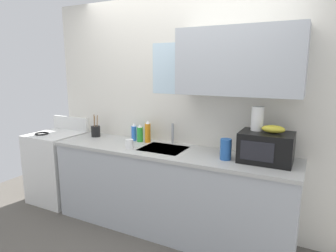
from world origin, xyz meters
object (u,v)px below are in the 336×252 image
(microwave, at_px, (266,147))
(utensil_crock, at_px, (96,131))
(dish_soap_bottle_blue, at_px, (134,132))
(stove_range, at_px, (58,166))
(cereal_canister, at_px, (226,149))
(banana_bunch, at_px, (273,129))
(paper_towel_roll, at_px, (257,119))
(dish_soap_bottle_green, at_px, (140,134))
(mug_white, at_px, (129,144))
(dish_soap_bottle_orange, at_px, (148,132))

(microwave, relative_size, utensil_crock, 1.64)
(dish_soap_bottle_blue, bearing_deg, utensil_crock, -174.87)
(stove_range, relative_size, cereal_canister, 5.57)
(banana_bunch, bearing_deg, microwave, -178.23)
(paper_towel_roll, relative_size, dish_soap_bottle_blue, 1.07)
(dish_soap_bottle_green, bearing_deg, cereal_canister, -10.98)
(stove_range, xyz_separation_m, cereal_canister, (2.27, -0.05, 0.54))
(microwave, distance_m, mug_white, 1.36)
(microwave, height_order, dish_soap_bottle_orange, microwave)
(cereal_canister, bearing_deg, dish_soap_bottle_blue, 169.33)
(paper_towel_roll, bearing_deg, dish_soap_bottle_blue, 177.23)
(banana_bunch, bearing_deg, mug_white, -172.26)
(microwave, distance_m, paper_towel_roll, 0.27)
(stove_range, xyz_separation_m, dish_soap_bottle_orange, (1.30, 0.16, 0.56))
(dish_soap_bottle_blue, height_order, utensil_crock, utensil_crock)
(stove_range, bearing_deg, mug_white, -6.50)
(stove_range, height_order, mug_white, stove_range)
(dish_soap_bottle_blue, bearing_deg, stove_range, -171.61)
(stove_range, distance_m, microwave, 2.67)
(dish_soap_bottle_orange, bearing_deg, stove_range, -172.79)
(stove_range, xyz_separation_m, paper_towel_roll, (2.51, 0.10, 0.82))
(dish_soap_bottle_orange, bearing_deg, mug_white, -97.40)
(paper_towel_roll, height_order, dish_soap_bottle_blue, paper_towel_roll)
(microwave, distance_m, dish_soap_bottle_blue, 1.50)
(microwave, xyz_separation_m, cereal_canister, (-0.34, -0.10, -0.04))
(dish_soap_bottle_green, bearing_deg, microwave, -4.40)
(microwave, bearing_deg, dish_soap_bottle_blue, 175.44)
(dish_soap_bottle_orange, height_order, utensil_crock, utensil_crock)
(paper_towel_roll, bearing_deg, dish_soap_bottle_green, 177.52)
(dish_soap_bottle_orange, distance_m, cereal_canister, 0.99)
(utensil_crock, bearing_deg, dish_soap_bottle_green, 3.38)
(dish_soap_bottle_orange, relative_size, dish_soap_bottle_blue, 1.22)
(paper_towel_roll, relative_size, utensil_crock, 0.79)
(paper_towel_roll, height_order, dish_soap_bottle_orange, paper_towel_roll)
(stove_range, xyz_separation_m, dish_soap_bottle_blue, (1.11, 0.16, 0.54))
(cereal_canister, distance_m, utensil_crock, 1.70)
(paper_towel_roll, height_order, cereal_canister, paper_towel_roll)
(dish_soap_bottle_blue, bearing_deg, cereal_canister, -10.67)
(cereal_canister, height_order, utensil_crock, utensil_crock)
(dish_soap_bottle_blue, distance_m, utensil_crock, 0.54)
(microwave, height_order, utensil_crock, utensil_crock)
(microwave, xyz_separation_m, paper_towel_roll, (-0.10, 0.05, 0.24))
(stove_range, bearing_deg, cereal_canister, -1.35)
(dish_soap_bottle_orange, xyz_separation_m, mug_white, (-0.04, -0.31, -0.07))
(microwave, distance_m, banana_bunch, 0.18)
(utensil_crock, bearing_deg, dish_soap_bottle_blue, 5.13)
(banana_bunch, height_order, paper_towel_roll, paper_towel_roll)
(microwave, bearing_deg, dish_soap_bottle_green, 175.60)
(banana_bunch, relative_size, paper_towel_roll, 0.91)
(dish_soap_bottle_orange, height_order, dish_soap_bottle_green, dish_soap_bottle_orange)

